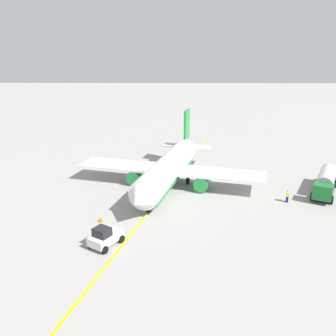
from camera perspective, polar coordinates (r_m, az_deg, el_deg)
The scene contains 7 objects.
ground_plane at distance 53.18m, azimuth 0.00°, elevation -3.08°, with size 400.00×400.00×0.00m, color #9E9B96.
airplane at distance 52.67m, azimuth 0.13°, elevation -0.12°, with size 28.73×28.70×9.85m.
fuel_tanker at distance 55.28m, azimuth 24.19°, elevation -1.98°, with size 10.71×7.12×3.15m.
pushback_tug at distance 37.83m, azimuth -10.17°, elevation -10.93°, with size 4.11×3.75×2.20m.
refueling_worker at distance 50.23m, azimuth 18.78°, elevation -4.38°, with size 0.61×0.51×1.71m.
safety_cone_nose at distance 43.19m, azimuth -10.90°, elevation -8.16°, with size 0.58×0.58×0.65m, color #F2590F.
taxi_line_marking at distance 53.18m, azimuth 0.00°, elevation -3.07°, with size 65.66×0.30×0.01m, color yellow.
Camera 1 is at (49.61, 0.66, 19.13)m, focal length 37.60 mm.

